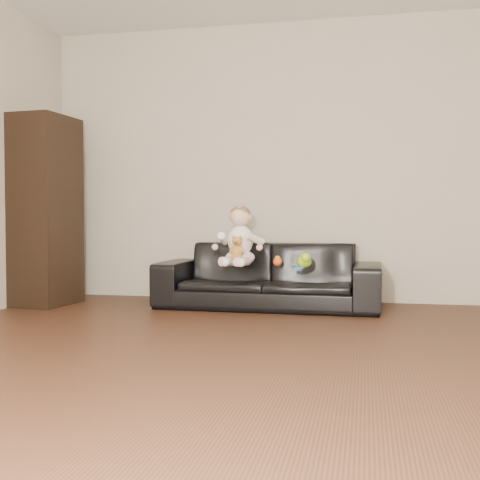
% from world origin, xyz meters
% --- Properties ---
extents(floor, '(5.50, 5.50, 0.00)m').
position_xyz_m(floor, '(0.00, 0.00, 0.00)').
color(floor, '#3E2315').
rests_on(floor, ground).
extents(wall_back, '(5.00, 0.00, 5.00)m').
position_xyz_m(wall_back, '(0.00, 2.75, 1.30)').
color(wall_back, '#B3A996').
rests_on(wall_back, ground).
extents(sofa, '(1.92, 0.78, 0.56)m').
position_xyz_m(sofa, '(-0.31, 2.25, 0.28)').
color(sofa, black).
rests_on(sofa, floor).
extents(cabinet, '(0.46, 0.61, 1.67)m').
position_xyz_m(cabinet, '(-2.27, 2.02, 0.84)').
color(cabinet, black).
rests_on(cabinet, floor).
extents(shelf_item, '(0.20, 0.26, 0.28)m').
position_xyz_m(shelf_item, '(-2.25, 2.02, 1.21)').
color(shelf_item, silver).
rests_on(shelf_item, cabinet).
extents(baby, '(0.39, 0.47, 0.51)m').
position_xyz_m(baby, '(-0.54, 2.14, 0.59)').
color(baby, silver).
rests_on(baby, sofa).
extents(teddy_bear, '(0.13, 0.13, 0.19)m').
position_xyz_m(teddy_bear, '(-0.53, 1.99, 0.53)').
color(teddy_bear, '#A87530').
rests_on(teddy_bear, sofa).
extents(toy_green, '(0.16, 0.18, 0.10)m').
position_xyz_m(toy_green, '(0.03, 2.02, 0.42)').
color(toy_green, '#8FC617').
rests_on(toy_green, sofa).
extents(toy_rattle, '(0.10, 0.10, 0.08)m').
position_xyz_m(toy_rattle, '(-0.21, 2.16, 0.40)').
color(toy_rattle, '#E84A1B').
rests_on(toy_rattle, sofa).
extents(toy_blue_disc, '(0.14, 0.14, 0.01)m').
position_xyz_m(toy_blue_disc, '(-0.02, 2.00, 0.37)').
color(toy_blue_disc, blue).
rests_on(toy_blue_disc, sofa).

